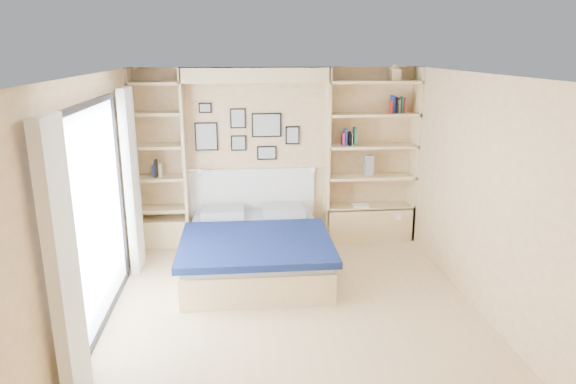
{
  "coord_description": "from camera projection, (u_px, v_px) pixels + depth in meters",
  "views": [
    {
      "loc": [
        -0.52,
        -5.01,
        2.74
      ],
      "look_at": [
        0.03,
        0.9,
        1.08
      ],
      "focal_mm": 32.0,
      "sensor_mm": 36.0,
      "label": 1
    }
  ],
  "objects": [
    {
      "name": "ground",
      "position": [
        293.0,
        309.0,
        5.59
      ],
      "size": [
        4.5,
        4.5,
        0.0
      ],
      "primitive_type": "plane",
      "color": "tan",
      "rests_on": "ground"
    },
    {
      "name": "room_shell",
      "position": [
        252.0,
        180.0,
        6.73
      ],
      "size": [
        4.5,
        4.5,
        4.5
      ],
      "color": "#E2B783",
      "rests_on": "ground"
    },
    {
      "name": "bed",
      "position": [
        255.0,
        248.0,
        6.55
      ],
      "size": [
        1.81,
        2.25,
        1.07
      ],
      "color": "tan",
      "rests_on": "ground"
    },
    {
      "name": "photo_gallery",
      "position": [
        245.0,
        132.0,
        7.25
      ],
      "size": [
        1.48,
        0.02,
        0.82
      ],
      "color": "black",
      "rests_on": "ground"
    },
    {
      "name": "reading_lamps",
      "position": [
        257.0,
        170.0,
        7.19
      ],
      "size": [
        1.92,
        0.12,
        0.15
      ],
      "color": "silver",
      "rests_on": "ground"
    },
    {
      "name": "shelf_decor",
      "position": [
        355.0,
        126.0,
        7.22
      ],
      "size": [
        3.53,
        0.23,
        2.03
      ],
      "color": "#B02045",
      "rests_on": "ground"
    },
    {
      "name": "deck_chair",
      "position": [
        23.0,
        264.0,
        5.92
      ],
      "size": [
        0.56,
        0.78,
        0.72
      ],
      "rotation": [
        0.0,
        0.0,
        -0.19
      ],
      "color": "tan",
      "rests_on": "ground"
    }
  ]
}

